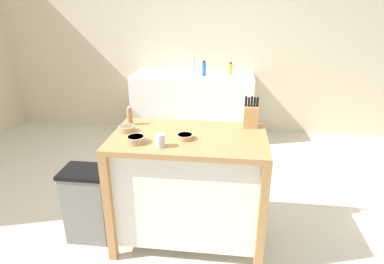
{
  "coord_description": "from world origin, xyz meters",
  "views": [
    {
      "loc": [
        0.51,
        -2.33,
        1.87
      ],
      "look_at": [
        0.22,
        0.11,
        0.88
      ],
      "focal_mm": 30.73,
      "sensor_mm": 36.0,
      "label": 1
    }
  ],
  "objects_px": {
    "sink_faucet": "(194,65)",
    "bowl_ceramic_small": "(185,137)",
    "bowl_ceramic_wide": "(127,129)",
    "bottle_hand_soap": "(230,69)",
    "trash_bin": "(89,204)",
    "bowl_stoneware_deep": "(136,139)",
    "drinking_cup": "(160,140)",
    "kitchen_island": "(189,184)",
    "pepper_grinder": "(130,116)",
    "bottle_spray_cleaner": "(204,69)",
    "knife_block": "(251,116)"
  },
  "relations": [
    {
      "from": "sink_faucet",
      "to": "bowl_ceramic_small",
      "type": "bearing_deg",
      "value": -84.98
    },
    {
      "from": "bowl_ceramic_wide",
      "to": "bottle_hand_soap",
      "type": "bearing_deg",
      "value": 71.44
    },
    {
      "from": "trash_bin",
      "to": "bottle_hand_soap",
      "type": "relative_size",
      "value": 3.62
    },
    {
      "from": "bowl_stoneware_deep",
      "to": "drinking_cup",
      "type": "bearing_deg",
      "value": -13.7
    },
    {
      "from": "bowl_stoneware_deep",
      "to": "trash_bin",
      "type": "relative_size",
      "value": 0.22
    },
    {
      "from": "kitchen_island",
      "to": "pepper_grinder",
      "type": "xyz_separation_m",
      "value": [
        -0.5,
        0.18,
        0.48
      ]
    },
    {
      "from": "sink_faucet",
      "to": "drinking_cup",
      "type": "bearing_deg",
      "value": -88.55
    },
    {
      "from": "bottle_spray_cleaner",
      "to": "bowl_ceramic_wide",
      "type": "bearing_deg",
      "value": -100.52
    },
    {
      "from": "bottle_spray_cleaner",
      "to": "bottle_hand_soap",
      "type": "height_order",
      "value": "bottle_spray_cleaner"
    },
    {
      "from": "drinking_cup",
      "to": "sink_faucet",
      "type": "bearing_deg",
      "value": 91.45
    },
    {
      "from": "bowl_stoneware_deep",
      "to": "bottle_spray_cleaner",
      "type": "relative_size",
      "value": 0.66
    },
    {
      "from": "drinking_cup",
      "to": "sink_faucet",
      "type": "xyz_separation_m",
      "value": [
        -0.07,
        2.6,
        0.04
      ]
    },
    {
      "from": "bowl_ceramic_wide",
      "to": "bowl_ceramic_small",
      "type": "distance_m",
      "value": 0.47
    },
    {
      "from": "bowl_ceramic_small",
      "to": "bowl_stoneware_deep",
      "type": "xyz_separation_m",
      "value": [
        -0.33,
        -0.11,
        0.01
      ]
    },
    {
      "from": "bowl_ceramic_wide",
      "to": "bowl_ceramic_small",
      "type": "xyz_separation_m",
      "value": [
        0.46,
        -0.09,
        -0.0
      ]
    },
    {
      "from": "drinking_cup",
      "to": "trash_bin",
      "type": "bearing_deg",
      "value": 168.06
    },
    {
      "from": "bowl_ceramic_wide",
      "to": "bowl_stoneware_deep",
      "type": "relative_size",
      "value": 0.92
    },
    {
      "from": "bottle_hand_soap",
      "to": "kitchen_island",
      "type": "bearing_deg",
      "value": -96.92
    },
    {
      "from": "bowl_stoneware_deep",
      "to": "drinking_cup",
      "type": "height_order",
      "value": "drinking_cup"
    },
    {
      "from": "bowl_stoneware_deep",
      "to": "pepper_grinder",
      "type": "xyz_separation_m",
      "value": [
        -0.15,
        0.35,
        0.05
      ]
    },
    {
      "from": "kitchen_island",
      "to": "pepper_grinder",
      "type": "bearing_deg",
      "value": 160.74
    },
    {
      "from": "trash_bin",
      "to": "bottle_hand_soap",
      "type": "bearing_deg",
      "value": 65.23
    },
    {
      "from": "bowl_ceramic_small",
      "to": "bottle_hand_soap",
      "type": "relative_size",
      "value": 0.72
    },
    {
      "from": "bowl_stoneware_deep",
      "to": "bowl_ceramic_small",
      "type": "bearing_deg",
      "value": 18.01
    },
    {
      "from": "bowl_ceramic_wide",
      "to": "drinking_cup",
      "type": "distance_m",
      "value": 0.4
    },
    {
      "from": "bowl_ceramic_wide",
      "to": "bowl_ceramic_small",
      "type": "height_order",
      "value": "bowl_ceramic_wide"
    },
    {
      "from": "bowl_ceramic_small",
      "to": "bottle_spray_cleaner",
      "type": "bearing_deg",
      "value": 91.47
    },
    {
      "from": "sink_faucet",
      "to": "bottle_hand_soap",
      "type": "height_order",
      "value": "sink_faucet"
    },
    {
      "from": "bowl_ceramic_wide",
      "to": "bottle_hand_soap",
      "type": "relative_size",
      "value": 0.72
    },
    {
      "from": "knife_block",
      "to": "bowl_ceramic_small",
      "type": "height_order",
      "value": "knife_block"
    },
    {
      "from": "knife_block",
      "to": "pepper_grinder",
      "type": "height_order",
      "value": "knife_block"
    },
    {
      "from": "kitchen_island",
      "to": "drinking_cup",
      "type": "bearing_deg",
      "value": -127.91
    },
    {
      "from": "pepper_grinder",
      "to": "sink_faucet",
      "type": "distance_m",
      "value": 2.23
    },
    {
      "from": "kitchen_island",
      "to": "bottle_hand_soap",
      "type": "distance_m",
      "value": 2.37
    },
    {
      "from": "bowl_ceramic_small",
      "to": "bowl_stoneware_deep",
      "type": "distance_m",
      "value": 0.35
    },
    {
      "from": "bottle_spray_cleaner",
      "to": "kitchen_island",
      "type": "bearing_deg",
      "value": -87.96
    },
    {
      "from": "kitchen_island",
      "to": "bottle_spray_cleaner",
      "type": "bearing_deg",
      "value": 92.04
    },
    {
      "from": "bowl_stoneware_deep",
      "to": "sink_faucet",
      "type": "relative_size",
      "value": 0.62
    },
    {
      "from": "kitchen_island",
      "to": "trash_bin",
      "type": "distance_m",
      "value": 0.85
    },
    {
      "from": "bowl_stoneware_deep",
      "to": "bottle_spray_cleaner",
      "type": "distance_m",
      "value": 2.4
    },
    {
      "from": "bowl_stoneware_deep",
      "to": "bottle_spray_cleaner",
      "type": "bearing_deg",
      "value": 83.4
    },
    {
      "from": "drinking_cup",
      "to": "sink_faucet",
      "type": "height_order",
      "value": "sink_faucet"
    },
    {
      "from": "kitchen_island",
      "to": "bowl_stoneware_deep",
      "type": "distance_m",
      "value": 0.59
    },
    {
      "from": "knife_block",
      "to": "sink_faucet",
      "type": "xyz_separation_m",
      "value": [
        -0.7,
        2.15,
        -0.01
      ]
    },
    {
      "from": "kitchen_island",
      "to": "sink_faucet",
      "type": "bearing_deg",
      "value": 95.63
    },
    {
      "from": "pepper_grinder",
      "to": "sink_faucet",
      "type": "bearing_deg",
      "value": 83.15
    },
    {
      "from": "bowl_ceramic_wide",
      "to": "trash_bin",
      "type": "height_order",
      "value": "bowl_ceramic_wide"
    },
    {
      "from": "bottle_hand_soap",
      "to": "drinking_cup",
      "type": "bearing_deg",
      "value": -100.09
    },
    {
      "from": "bowl_ceramic_small",
      "to": "trash_bin",
      "type": "distance_m",
      "value": 1.02
    },
    {
      "from": "bowl_ceramic_small",
      "to": "drinking_cup",
      "type": "height_order",
      "value": "drinking_cup"
    }
  ]
}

